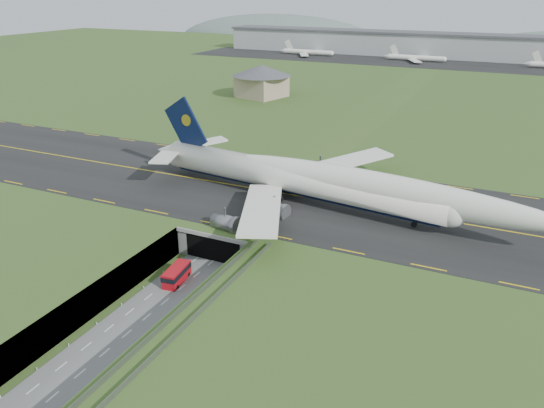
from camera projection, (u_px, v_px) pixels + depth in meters
The scene contains 10 objects.
ground at pixel (191, 281), 97.19m from camera, with size 900.00×900.00×0.00m, color #2E4E1F.
airfield_deck at pixel (190, 266), 96.04m from camera, with size 800.00×800.00×6.00m, color gray.
trench_road at pixel (167, 301), 90.87m from camera, with size 12.00×75.00×0.20m, color slate.
taxiway at pixel (268, 191), 122.48m from camera, with size 800.00×44.00×0.18m, color black.
tunnel_portal at pixel (234, 229), 109.90m from camera, with size 17.00×22.30×6.00m.
guideway at pixel (180, 328), 74.85m from camera, with size 3.00×53.00×7.05m.
jumbo_jet at pixel (322, 182), 112.26m from camera, with size 95.74×61.00×20.34m.
shuttle_tram at pixel (177, 275), 96.12m from camera, with size 3.53×7.27×2.87m.
service_building at pixel (262, 78), 222.43m from camera, with size 30.13×30.13×13.42m.
cargo_terminal at pixel (444, 45), 342.49m from camera, with size 320.00×67.00×15.60m.
Camera 1 is at (49.20, -70.15, 50.24)m, focal length 35.00 mm.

